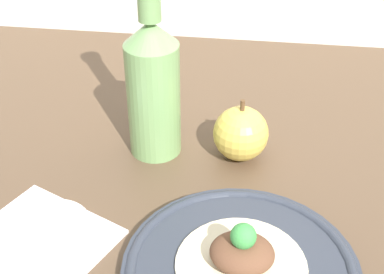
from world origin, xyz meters
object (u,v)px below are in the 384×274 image
object	(u,v)px
cider_bottle	(153,82)
dipping_bowl	(52,233)
plate	(241,271)
plated_food	(242,256)
apple	(241,134)

from	to	relation	value
cider_bottle	dipping_bowl	world-z (taller)	cider_bottle
plate	dipping_bowl	world-z (taller)	dipping_bowl
plated_food	dipping_bowl	distance (cm)	22.34
plated_food	dipping_bowl	xyz separation A→B (cm)	(-22.07, 2.57, -2.26)
plated_food	apple	distance (cm)	22.28
plated_food	dipping_bowl	size ratio (longest dim) A/B	1.57
cider_bottle	dipping_bowl	xyz separation A→B (cm)	(-8.40, -19.81, -9.81)
plated_food	apple	world-z (taller)	apple
plate	plated_food	distance (cm)	2.35
cider_bottle	dipping_bowl	distance (cm)	23.65
cider_bottle	apple	distance (cm)	14.16
cider_bottle	plated_food	bearing A→B (deg)	-58.58
apple	dipping_bowl	xyz separation A→B (cm)	(-20.57, -19.66, -2.58)
apple	dipping_bowl	world-z (taller)	apple
apple	plated_food	bearing A→B (deg)	-86.14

